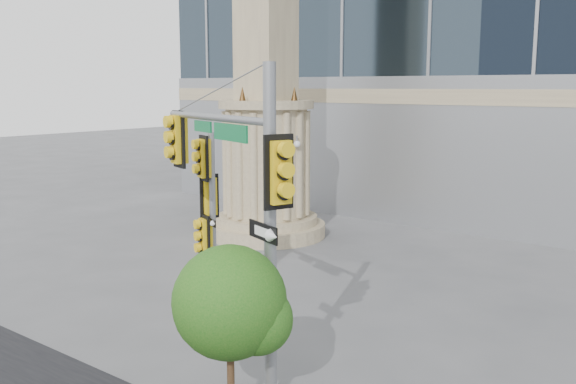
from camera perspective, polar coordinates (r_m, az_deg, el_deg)
The scene contains 5 objects.
ground at distance 14.20m, azimuth -6.79°, elevation -13.95°, with size 120.00×120.00×0.00m, color #545456.
monument at distance 23.74m, azimuth -1.95°, elevation 9.17°, with size 4.40×4.40×16.60m.
main_signal_pole at distance 11.85m, azimuth -4.30°, elevation 0.21°, with size 4.48×1.94×6.01m.
secondary_signal_pole at distance 16.08m, azimuth -7.12°, elevation -1.32°, with size 0.76×0.75×4.50m.
street_tree at distance 10.79m, azimuth -5.00°, elevation -10.17°, with size 1.96×1.91×3.05m.
Camera 1 is at (9.27, -9.18, 5.62)m, focal length 40.00 mm.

